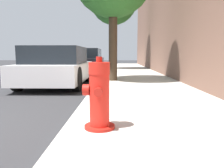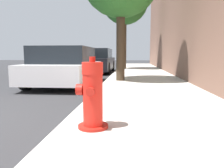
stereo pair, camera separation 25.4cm
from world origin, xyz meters
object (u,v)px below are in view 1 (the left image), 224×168
Objects in this scene: parked_car_near at (58,67)px; parked_car_mid at (86,61)px; street_tree_far at (114,1)px; fire_hydrant at (99,96)px.

parked_car_near is 0.83× the size of parked_car_mid.
parked_car_near is at bearing -104.09° from street_tree_far.
parked_car_mid reaches higher than fire_hydrant.
fire_hydrant is 4.93m from parked_car_near.
street_tree_far is (1.58, 1.42, 3.66)m from parked_car_mid.
street_tree_far is at bearing 41.97° from parked_car_mid.
parked_car_mid is 4.24m from street_tree_far.
parked_car_mid is (-1.57, 10.16, 0.15)m from fire_hydrant.
fire_hydrant is at bearing -90.03° from street_tree_far.
parked_car_mid is at bearing 98.81° from fire_hydrant.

